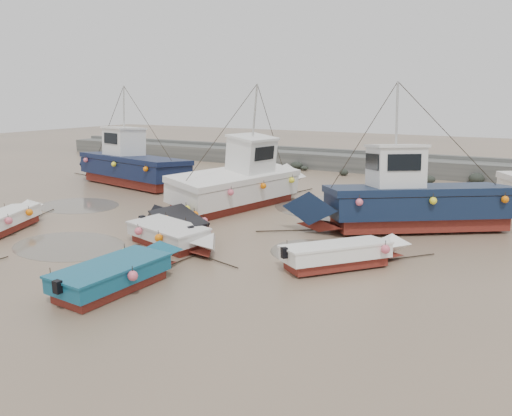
# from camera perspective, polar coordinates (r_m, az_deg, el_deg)

# --- Properties ---
(ground) EXTENTS (120.00, 120.00, 0.00)m
(ground) POSITION_cam_1_polar(r_m,az_deg,el_deg) (19.10, -7.52, -4.62)
(ground) COLOR #91785E
(ground) RESTS_ON ground
(seawall) EXTENTS (60.00, 4.92, 1.50)m
(seawall) POSITION_cam_1_polar(r_m,az_deg,el_deg) (38.45, 12.60, 4.96)
(seawall) COLOR slate
(seawall) RESTS_ON ground
(puddle_a) EXTENTS (4.69, 4.69, 0.01)m
(puddle_a) POSITION_cam_1_polar(r_m,az_deg,el_deg) (20.58, -20.56, -4.05)
(puddle_a) COLOR #60584C
(puddle_a) RESTS_ON ground
(puddle_b) EXTENTS (3.09, 3.09, 0.01)m
(puddle_b) POSITION_cam_1_polar(r_m,az_deg,el_deg) (18.72, 6.41, -4.94)
(puddle_b) COLOR #60584C
(puddle_b) RESTS_ON ground
(puddle_c) EXTENTS (4.44, 4.44, 0.01)m
(puddle_c) POSITION_cam_1_polar(r_m,az_deg,el_deg) (27.80, -19.59, 0.27)
(puddle_c) COLOR #60584C
(puddle_c) RESTS_ON ground
(puddle_d) EXTENTS (6.33, 6.33, 0.01)m
(puddle_d) POSITION_cam_1_polar(r_m,az_deg,el_deg) (26.08, 8.99, 0.08)
(puddle_d) COLOR #60584C
(puddle_d) RESTS_ON ground
(dinghy_0) EXTENTS (3.05, 5.89, 1.43)m
(dinghy_0) POSITION_cam_1_polar(r_m,az_deg,el_deg) (23.91, -26.50, -0.97)
(dinghy_0) COLOR maroon
(dinghy_0) RESTS_ON ground
(dinghy_2) EXTENTS (2.20, 5.85, 1.43)m
(dinghy_2) POSITION_cam_1_polar(r_m,az_deg,el_deg) (15.68, -15.22, -6.78)
(dinghy_2) COLOR maroon
(dinghy_2) RESTS_ON ground
(dinghy_3) EXTENTS (4.38, 4.90, 1.43)m
(dinghy_3) POSITION_cam_1_polar(r_m,az_deg,el_deg) (17.11, 10.26, -4.88)
(dinghy_3) COLOR maroon
(dinghy_3) RESTS_ON ground
(dinghy_4) EXTENTS (5.37, 4.24, 1.43)m
(dinghy_4) POSITION_cam_1_polar(r_m,az_deg,el_deg) (21.08, -9.03, -1.46)
(dinghy_4) COLOR maroon
(dinghy_4) RESTS_ON ground
(dinghy_5) EXTENTS (5.59, 2.68, 1.43)m
(dinghy_5) POSITION_cam_1_polar(r_m,az_deg,el_deg) (19.16, -9.35, -2.89)
(dinghy_5) COLOR maroon
(dinghy_5) RESTS_ON ground
(cabin_boat_0) EXTENTS (11.35, 4.60, 6.22)m
(cabin_boat_0) POSITION_cam_1_polar(r_m,az_deg,el_deg) (33.42, -14.50, 4.88)
(cabin_boat_0) COLOR maroon
(cabin_boat_0) RESTS_ON ground
(cabin_boat_1) EXTENTS (4.40, 10.49, 6.22)m
(cabin_boat_1) POSITION_cam_1_polar(r_m,az_deg,el_deg) (25.89, -1.56, 3.13)
(cabin_boat_1) COLOR maroon
(cabin_boat_1) RESTS_ON ground
(cabin_boat_2) EXTENTS (9.81, 7.39, 6.22)m
(cabin_boat_2) POSITION_cam_1_polar(r_m,az_deg,el_deg) (22.25, 16.62, 0.94)
(cabin_boat_2) COLOR maroon
(cabin_boat_2) RESTS_ON ground
(person) EXTENTS (0.66, 0.50, 1.63)m
(person) POSITION_cam_1_polar(r_m,az_deg,el_deg) (24.82, -4.69, -0.47)
(person) COLOR #1A1F37
(person) RESTS_ON ground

